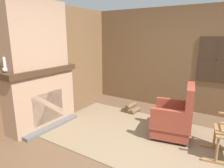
{
  "coord_description": "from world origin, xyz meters",
  "views": [
    {
      "loc": [
        1.06,
        -2.46,
        1.82
      ],
      "look_at": [
        -0.95,
        0.67,
        0.9
      ],
      "focal_mm": 32.0,
      "sensor_mm": 36.0,
      "label": 1
    }
  ],
  "objects_px": {
    "armchair": "(174,119)",
    "storage_case": "(59,61)",
    "firewood_stack": "(131,108)",
    "oil_lamp_vase": "(5,67)"
  },
  "relations": [
    {
      "from": "armchair",
      "to": "oil_lamp_vase",
      "type": "relative_size",
      "value": 3.79
    },
    {
      "from": "armchair",
      "to": "storage_case",
      "type": "height_order",
      "value": "storage_case"
    },
    {
      "from": "armchair",
      "to": "firewood_stack",
      "type": "xyz_separation_m",
      "value": [
        -1.22,
        0.67,
        -0.27
      ]
    },
    {
      "from": "armchair",
      "to": "oil_lamp_vase",
      "type": "bearing_deg",
      "value": 21.3
    },
    {
      "from": "oil_lamp_vase",
      "to": "storage_case",
      "type": "height_order",
      "value": "oil_lamp_vase"
    },
    {
      "from": "armchair",
      "to": "storage_case",
      "type": "xyz_separation_m",
      "value": [
        -2.47,
        -0.37,
        0.91
      ]
    },
    {
      "from": "armchair",
      "to": "firewood_stack",
      "type": "height_order",
      "value": "armchair"
    },
    {
      "from": "armchair",
      "to": "oil_lamp_vase",
      "type": "height_order",
      "value": "oil_lamp_vase"
    },
    {
      "from": "storage_case",
      "to": "oil_lamp_vase",
      "type": "bearing_deg",
      "value": -90.01
    },
    {
      "from": "firewood_stack",
      "to": "storage_case",
      "type": "height_order",
      "value": "storage_case"
    }
  ]
}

